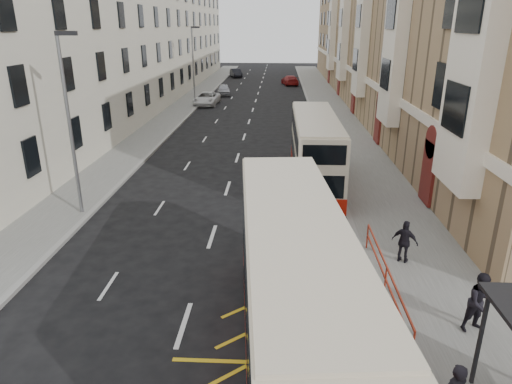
# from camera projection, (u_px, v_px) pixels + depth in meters

# --- Properties ---
(pavement_right) EXTENTS (4.00, 120.00, 0.15)m
(pavement_right) POSITION_uv_depth(u_px,v_px,m) (343.00, 131.00, 37.51)
(pavement_right) COLOR #62625D
(pavement_right) RESTS_ON ground
(pavement_left) EXTENTS (3.00, 120.00, 0.15)m
(pavement_left) POSITION_uv_depth(u_px,v_px,m) (157.00, 129.00, 38.25)
(pavement_left) COLOR #62625D
(pavement_left) RESTS_ON ground
(kerb_right) EXTENTS (0.25, 120.00, 0.15)m
(kerb_right) POSITION_uv_depth(u_px,v_px,m) (318.00, 131.00, 37.60)
(kerb_right) COLOR gray
(kerb_right) RESTS_ON ground
(kerb_left) EXTENTS (0.25, 120.00, 0.15)m
(kerb_left) POSITION_uv_depth(u_px,v_px,m) (175.00, 130.00, 38.18)
(kerb_left) COLOR gray
(kerb_left) RESTS_ON ground
(road_markings) EXTENTS (10.00, 110.00, 0.01)m
(road_markings) POSITION_uv_depth(u_px,v_px,m) (255.00, 102.00, 51.96)
(road_markings) COLOR silver
(road_markings) RESTS_ON ground
(terrace_right) EXTENTS (10.75, 79.00, 15.25)m
(terrace_right) POSITION_uv_depth(u_px,v_px,m) (394.00, 32.00, 48.99)
(terrace_right) COLOR #967857
(terrace_right) RESTS_ON ground
(terrace_left) EXTENTS (9.18, 79.00, 13.25)m
(terrace_left) POSITION_uv_depth(u_px,v_px,m) (135.00, 42.00, 50.81)
(terrace_left) COLOR beige
(terrace_left) RESTS_ON ground
(guard_railing) EXTENTS (0.06, 6.56, 1.01)m
(guard_railing) POSITION_uv_depth(u_px,v_px,m) (386.00, 275.00, 14.61)
(guard_railing) COLOR #B8351F
(guard_railing) RESTS_ON pavement_right
(street_lamp_near) EXTENTS (0.93, 0.18, 8.00)m
(street_lamp_near) POSITION_uv_depth(u_px,v_px,m) (70.00, 116.00, 19.75)
(street_lamp_near) COLOR slate
(street_lamp_near) RESTS_ON pavement_left
(street_lamp_far) EXTENTS (0.93, 0.18, 8.00)m
(street_lamp_far) POSITION_uv_depth(u_px,v_px,m) (193.00, 62.00, 47.84)
(street_lamp_far) COLOR slate
(street_lamp_far) RESTS_ON pavement_left
(double_decker_front) EXTENTS (3.35, 10.70, 4.20)m
(double_decker_front) POSITION_uv_depth(u_px,v_px,m) (294.00, 293.00, 11.31)
(double_decker_front) COLOR beige
(double_decker_front) RESTS_ON ground
(double_decker_rear) EXTENTS (2.27, 9.74, 3.88)m
(double_decker_rear) POSITION_uv_depth(u_px,v_px,m) (315.00, 151.00, 24.46)
(double_decker_rear) COLOR beige
(double_decker_rear) RESTS_ON ground
(pedestrian_mid) EXTENTS (1.04, 0.90, 1.81)m
(pedestrian_mid) POSITION_uv_depth(u_px,v_px,m) (481.00, 303.00, 12.79)
(pedestrian_mid) COLOR black
(pedestrian_mid) RESTS_ON pavement_right
(pedestrian_far) EXTENTS (1.02, 0.83, 1.62)m
(pedestrian_far) POSITION_uv_depth(u_px,v_px,m) (405.00, 242.00, 16.59)
(pedestrian_far) COLOR black
(pedestrian_far) RESTS_ON pavement_right
(white_van) EXTENTS (2.59, 5.13, 1.39)m
(white_van) POSITION_uv_depth(u_px,v_px,m) (207.00, 99.00, 49.88)
(white_van) COLOR silver
(white_van) RESTS_ON ground
(car_silver) EXTENTS (2.11, 4.12, 1.34)m
(car_silver) POSITION_uv_depth(u_px,v_px,m) (223.00, 90.00, 56.69)
(car_silver) COLOR #9C9EA4
(car_silver) RESTS_ON ground
(car_dark) EXTENTS (2.56, 4.45, 1.39)m
(car_dark) POSITION_uv_depth(u_px,v_px,m) (236.00, 73.00, 75.66)
(car_dark) COLOR black
(car_dark) RESTS_ON ground
(car_red) EXTENTS (2.74, 4.96, 1.36)m
(car_red) POSITION_uv_depth(u_px,v_px,m) (290.00, 80.00, 66.16)
(car_red) COLOR maroon
(car_red) RESTS_ON ground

